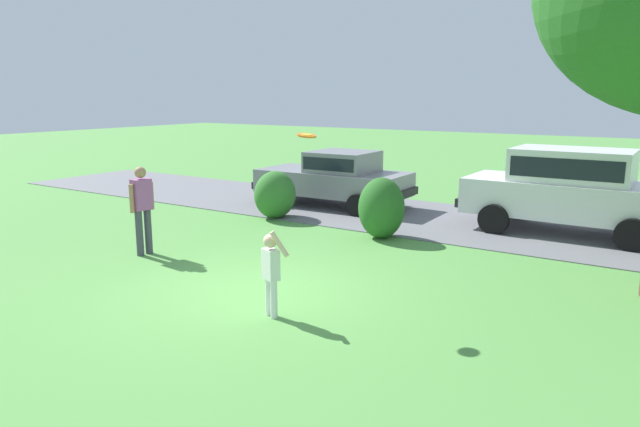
# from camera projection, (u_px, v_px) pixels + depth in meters

# --- Properties ---
(ground_plane) EXTENTS (80.00, 80.00, 0.00)m
(ground_plane) POSITION_uv_depth(u_px,v_px,m) (252.00, 290.00, 9.49)
(ground_plane) COLOR #518E42
(driveway_strip) EXTENTS (28.00, 4.40, 0.02)m
(driveway_strip) POSITION_uv_depth(u_px,v_px,m) (421.00, 218.00, 14.97)
(driveway_strip) COLOR slate
(driveway_strip) RESTS_ON ground
(shrub_near_tree) EXTENTS (0.99, 1.16, 1.21)m
(shrub_near_tree) POSITION_uv_depth(u_px,v_px,m) (275.00, 195.00, 14.85)
(shrub_near_tree) COLOR #33702B
(shrub_near_tree) RESTS_ON ground
(shrub_centre_left) EXTENTS (1.01, 1.01, 1.34)m
(shrub_centre_left) POSITION_uv_depth(u_px,v_px,m) (381.00, 208.00, 12.77)
(shrub_centre_left) COLOR #286023
(shrub_centre_left) RESTS_ON ground
(parked_sedan) EXTENTS (4.45, 2.20, 1.56)m
(parked_sedan) POSITION_uv_depth(u_px,v_px,m) (336.00, 176.00, 16.35)
(parked_sedan) COLOR gray
(parked_sedan) RESTS_ON ground
(parked_suv) EXTENTS (4.70, 2.10, 1.92)m
(parked_suv) POSITION_uv_depth(u_px,v_px,m) (571.00, 187.00, 13.10)
(parked_suv) COLOR white
(parked_suv) RESTS_ON ground
(child_thrower) EXTENTS (0.48, 0.25, 1.29)m
(child_thrower) POSITION_uv_depth(u_px,v_px,m) (271.00, 268.00, 8.23)
(child_thrower) COLOR white
(child_thrower) RESTS_ON ground
(frisbee) EXTENTS (0.28, 0.28, 0.07)m
(frisbee) POSITION_uv_depth(u_px,v_px,m) (307.00, 135.00, 8.33)
(frisbee) COLOR orange
(adult_onlooker) EXTENTS (0.26, 0.53, 1.74)m
(adult_onlooker) POSITION_uv_depth(u_px,v_px,m) (142.00, 206.00, 11.39)
(adult_onlooker) COLOR #3F3F4C
(adult_onlooker) RESTS_ON ground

